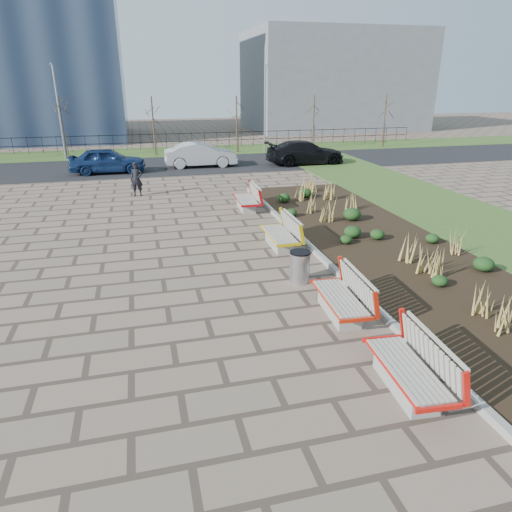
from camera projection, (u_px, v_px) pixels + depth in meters
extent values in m
plane|color=#745E50|center=(219.00, 359.00, 8.90)|extent=(120.00, 120.00, 0.00)
cube|color=black|center=(382.00, 246.00, 14.83)|extent=(4.50, 18.00, 0.10)
cube|color=gray|center=(315.00, 251.00, 14.29)|extent=(0.16, 18.00, 0.15)
cube|color=#33511E|center=(505.00, 235.00, 15.94)|extent=(5.00, 38.00, 0.04)
cube|color=#33511E|center=(155.00, 152.00, 34.20)|extent=(80.00, 5.00, 0.04)
cube|color=black|center=(159.00, 166.00, 28.78)|extent=(80.00, 7.00, 0.02)
cylinder|color=#B2B2B7|center=(300.00, 267.00, 12.17)|extent=(0.54, 0.54, 0.85)
imported|color=black|center=(137.00, 179.00, 21.17)|extent=(0.63, 0.48, 1.57)
imported|color=navy|center=(107.00, 160.00, 26.39)|extent=(4.27, 1.77, 1.45)
imported|color=#9C9EA3|center=(201.00, 155.00, 28.32)|extent=(4.49, 1.68, 1.47)
imported|color=black|center=(305.00, 152.00, 29.23)|extent=(5.08, 2.13, 1.46)
cube|color=slate|center=(332.00, 81.00, 49.65)|extent=(18.00, 12.00, 10.00)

